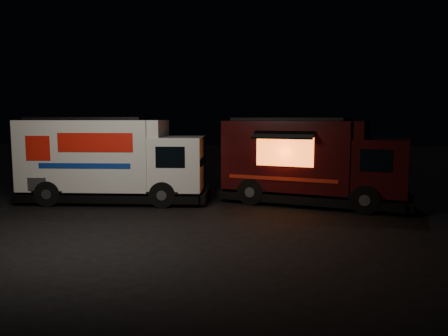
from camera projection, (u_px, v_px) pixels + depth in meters
The scene contains 3 objects.
ground at pixel (216, 218), 14.66m from camera, with size 80.00×80.00×0.00m, color black.
white_truck at pixel (115, 160), 17.48m from camera, with size 7.48×2.55×3.39m, color silver, non-canonical shape.
red_truck at pixel (314, 161), 17.03m from camera, with size 7.24×2.66×3.37m, color black, non-canonical shape.
Camera 1 is at (1.36, -14.31, 3.34)m, focal length 35.00 mm.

